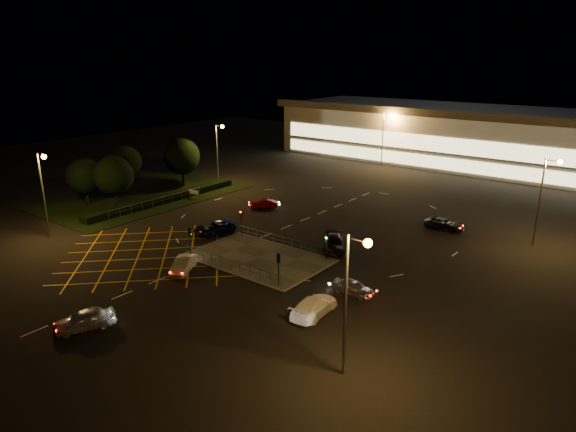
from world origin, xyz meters
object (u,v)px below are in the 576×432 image
Objects in this scene: signal_se at (279,263)px; car_queue_white at (183,264)px; car_far_dkgrey at (334,244)px; car_right_silver at (353,287)px; car_circ_red at (264,204)px; car_approach_white at (314,306)px; car_left_blue at (214,227)px; car_east_grey at (444,224)px; signal_nw at (241,218)px; car_near_silver at (84,319)px; signal_sw at (190,236)px; signal_ne at (327,239)px.

signal_se is 10.31m from car_queue_white.
car_right_silver is at bearing -83.53° from car_far_dkgrey.
car_circ_red is 31.38m from car_approach_white.
car_far_dkgrey reaches higher than car_left_blue.
car_approach_white reaches higher than car_east_grey.
car_queue_white is 16.49m from car_far_dkgrey.
signal_nw is 0.60× the size of car_far_dkgrey.
signal_sw is at bearing 129.23° from car_near_silver.
car_east_grey is (17.89, 25.27, -1.71)m from signal_sw.
car_circ_red is 0.70× the size of car_approach_white.
signal_ne is at bearing -90.00° from signal_se.
signal_se is 0.68× the size of car_near_silver.
car_circ_red is (-17.59, 18.65, -1.75)m from signal_se.
signal_sw is 18.56m from car_right_silver.
signal_se is at bearing -8.31° from car_left_blue.
car_east_grey is at bearing 94.01° from car_near_silver.
car_near_silver reaches higher than car_queue_white.
car_near_silver is 18.26m from car_approach_white.
car_near_silver is 1.18× the size of car_right_silver.
car_far_dkgrey is at bearing 15.30° from signal_nw.
signal_se is (12.00, 0.00, 0.00)m from signal_sw.
signal_sw is at bearing -12.47° from car_approach_white.
car_right_silver is 1.06× the size of car_circ_red.
car_queue_white is 0.91× the size of car_east_grey.
car_near_silver is 1.07× the size of car_queue_white.
signal_nw is 12.17m from car_circ_red.
signal_ne is at bearing 49.69° from car_right_silver.
signal_ne reaches higher than car_near_silver.
car_near_silver is 23.71m from car_left_blue.
car_queue_white is at bearing -22.71° from car_circ_red.
car_far_dkgrey is 18.27m from car_circ_red.
car_right_silver is 28.64m from car_circ_red.
signal_sw is 0.84× the size of car_circ_red.
car_approach_white is (-0.58, -5.20, 0.10)m from car_right_silver.
car_east_grey is at bearing 29.06° from car_far_dkgrey.
car_queue_white is 1.10× the size of car_right_silver.
car_left_blue is at bearing 91.06° from car_queue_white.
car_approach_white reaches higher than car_left_blue.
car_far_dkgrey is 0.98× the size of car_approach_white.
signal_nw is 23.83m from car_near_silver.
signal_se is at bearing -27.63° from car_approach_white.
car_left_blue is (-15.50, -1.08, -1.65)m from signal_ne.
signal_ne is at bearing 19.69° from car_left_blue.
car_near_silver reaches higher than car_far_dkgrey.
car_approach_white is (5.68, -10.38, -1.60)m from signal_ne.
car_left_blue is at bearing -176.02° from signal_ne.
car_far_dkgrey is (10.99, 3.01, -1.61)m from signal_nw.
car_east_grey is at bearing 31.91° from car_queue_white.
signal_sw is at bearing 98.02° from car_queue_white.
car_approach_white reaches higher than car_far_dkgrey.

